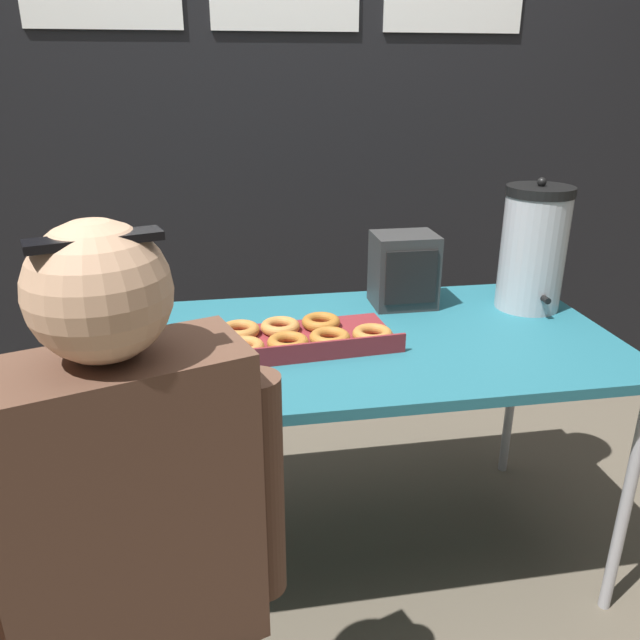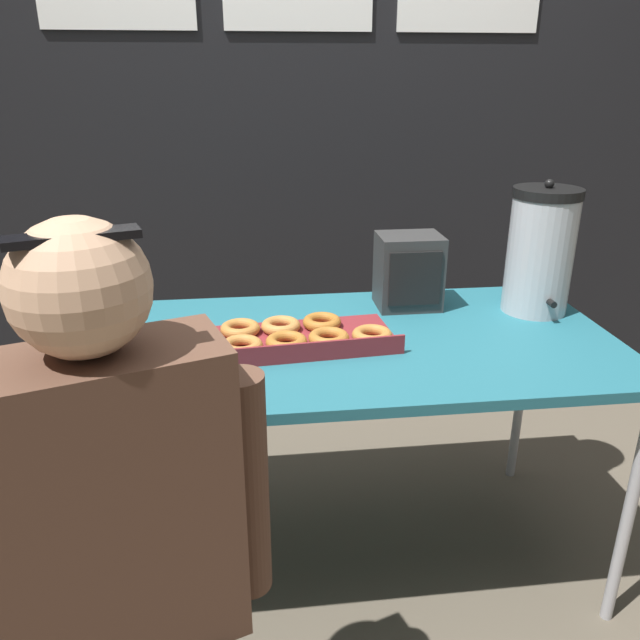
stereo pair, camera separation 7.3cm
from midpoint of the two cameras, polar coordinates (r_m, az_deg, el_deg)
The scene contains 8 objects.
ground_plane at distance 2.11m, azimuth 2.29°, elevation -20.55°, with size 12.00×12.00×0.00m, color brown.
back_wall at distance 2.64m, azimuth -1.13°, elevation 17.95°, with size 6.00×0.11×2.48m.
folding_table at distance 1.72m, azimuth 2.63°, elevation -3.16°, with size 1.54×0.76×0.74m.
donut_box at distance 1.66m, azimuth -2.50°, elevation -1.67°, with size 0.61×0.30×0.05m.
coffee_urn at distance 1.98m, azimuth 20.52°, elevation 5.92°, with size 0.20×0.22×0.40m.
cell_phone at distance 1.49m, azimuth -17.57°, elevation -6.43°, with size 0.08×0.16×0.01m.
space_heater at distance 1.94m, azimuth 9.18°, elevation 4.41°, with size 0.19×0.16×0.23m.
person_seated at distance 1.23m, azimuth -15.83°, elevation -21.67°, with size 0.53×0.32×1.24m.
Camera 2 is at (-0.23, -1.55, 1.42)m, focal length 35.00 mm.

